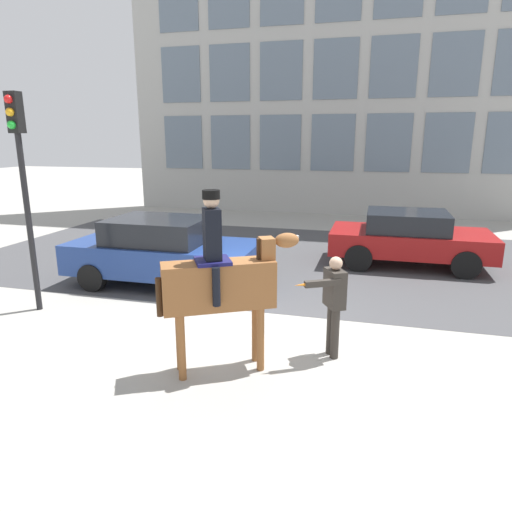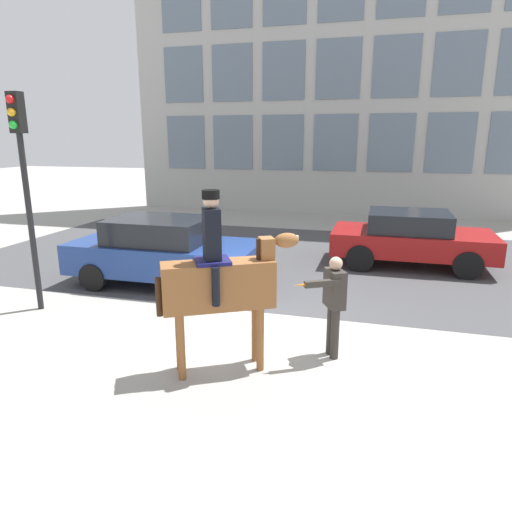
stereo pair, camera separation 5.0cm
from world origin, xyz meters
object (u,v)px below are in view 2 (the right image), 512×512
(pedestrian_bystander, at_px, (334,299))
(street_car_near_lane, at_px, (164,251))
(traffic_light, at_px, (23,169))
(mounted_horse_lead, at_px, (221,280))
(street_car_far_lane, at_px, (411,237))

(pedestrian_bystander, height_order, street_car_near_lane, pedestrian_bystander)
(traffic_light, bearing_deg, mounted_horse_lead, -17.41)
(mounted_horse_lead, relative_size, traffic_light, 0.64)
(mounted_horse_lead, bearing_deg, street_car_near_lane, 98.05)
(mounted_horse_lead, relative_size, pedestrian_bystander, 1.65)
(mounted_horse_lead, xyz_separation_m, traffic_light, (-4.33, 1.36, 1.38))
(street_car_far_lane, height_order, traffic_light, traffic_light)
(street_car_near_lane, xyz_separation_m, street_car_far_lane, (5.57, 3.15, -0.03))
(traffic_light, bearing_deg, pedestrian_bystander, -5.16)
(mounted_horse_lead, height_order, street_car_near_lane, mounted_horse_lead)
(mounted_horse_lead, bearing_deg, traffic_light, 133.68)
(pedestrian_bystander, height_order, street_car_far_lane, pedestrian_bystander)
(pedestrian_bystander, height_order, traffic_light, traffic_light)
(pedestrian_bystander, distance_m, street_car_near_lane, 4.95)
(mounted_horse_lead, height_order, street_car_far_lane, mounted_horse_lead)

